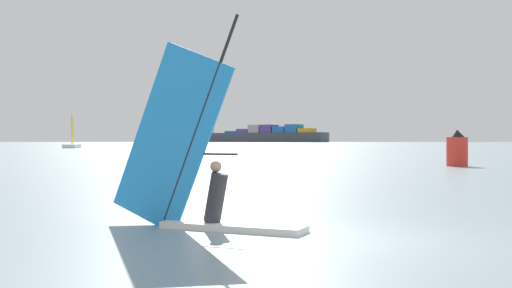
{
  "coord_description": "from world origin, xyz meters",
  "views": [
    {
      "loc": [
        -0.34,
        -10.18,
        1.65
      ],
      "look_at": [
        -2.94,
        14.18,
        1.53
      ],
      "focal_mm": 42.64,
      "sensor_mm": 36.0,
      "label": 1
    }
  ],
  "objects_px": {
    "cargo_ship": "(256,135)",
    "small_sailboat": "(72,145)",
    "channel_buoy": "(457,150)",
    "windsurfer": "(202,179)"
  },
  "relations": [
    {
      "from": "cargo_ship",
      "to": "small_sailboat",
      "type": "height_order",
      "value": "cargo_ship"
    },
    {
      "from": "windsurfer",
      "to": "channel_buoy",
      "type": "xyz_separation_m",
      "value": [
        11.1,
        29.53,
        0.15
      ]
    },
    {
      "from": "channel_buoy",
      "to": "small_sailboat",
      "type": "height_order",
      "value": "small_sailboat"
    },
    {
      "from": "cargo_ship",
      "to": "small_sailboat",
      "type": "xyz_separation_m",
      "value": [
        28.83,
        -662.65,
        -8.51
      ]
    },
    {
      "from": "channel_buoy",
      "to": "small_sailboat",
      "type": "xyz_separation_m",
      "value": [
        -65.96,
        93.65,
        -0.41
      ]
    },
    {
      "from": "small_sailboat",
      "to": "channel_buoy",
      "type": "bearing_deg",
      "value": 22.9
    },
    {
      "from": "windsurfer",
      "to": "small_sailboat",
      "type": "height_order",
      "value": "small_sailboat"
    },
    {
      "from": "cargo_ship",
      "to": "channel_buoy",
      "type": "height_order",
      "value": "cargo_ship"
    },
    {
      "from": "cargo_ship",
      "to": "channel_buoy",
      "type": "relative_size",
      "value": 82.2
    },
    {
      "from": "windsurfer",
      "to": "small_sailboat",
      "type": "distance_m",
      "value": 134.85
    }
  ]
}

